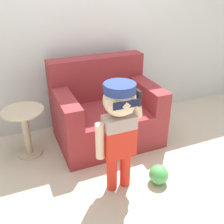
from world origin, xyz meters
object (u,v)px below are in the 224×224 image
Objects in this scene: side_table at (26,128)px; person_child at (119,122)px; toy_ball at (159,174)px; armchair at (105,112)px.

person_child is at bearing -50.80° from side_table.
person_child is 5.51× the size of toy_ball.
toy_ball is (1.07, -0.96, -0.23)m from side_table.
armchair is at bearing 100.12° from toy_ball.
armchair is at bearing 76.35° from person_child.
toy_ball is at bearing -41.85° from side_table.
armchair is 2.12× the size of side_table.
side_table is 2.88× the size of toy_ball.
side_table is (-0.90, 0.01, -0.02)m from armchair.
person_child is 1.91× the size of side_table.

